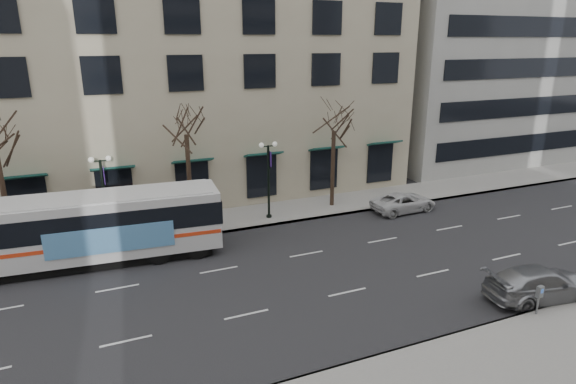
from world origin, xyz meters
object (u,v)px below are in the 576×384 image
white_pickup (404,202)px  city_bus (90,227)px  tree_far_right (334,117)px  lamp_post_left (104,195)px  pay_station (540,294)px  lamp_post_right (269,177)px  tree_far_mid (185,119)px  silver_car (541,283)px

white_pickup → city_bus: bearing=88.5°
tree_far_right → white_pickup: size_ratio=1.74×
lamp_post_left → pay_station: (16.42, -15.50, -1.83)m
lamp_post_right → white_pickup: bearing=-12.8°
city_bus → white_pickup: 20.15m
tree_far_mid → city_bus: 8.24m
city_bus → pay_station: (17.34, -13.09, -0.91)m
city_bus → pay_station: bearing=-32.7°
tree_far_mid → silver_car: tree_far_mid is taller
tree_far_right → lamp_post_left: tree_far_right is taller
tree_far_mid → lamp_post_right: size_ratio=1.64×
tree_far_mid → lamp_post_left: size_ratio=1.64×
tree_far_right → white_pickup: (4.19, -2.68, -5.78)m
silver_car → lamp_post_right: bearing=36.6°
silver_car → tree_far_right: bearing=18.7°
tree_far_right → pay_station: tree_far_right is taller
pay_station → city_bus: bearing=137.6°
tree_far_mid → pay_station: tree_far_mid is taller
tree_far_right → white_pickup: 7.62m
pay_station → lamp_post_right: bearing=107.1°
silver_car → white_pickup: (1.33, 12.32, -0.12)m
silver_car → city_bus: bearing=65.4°
lamp_post_left → city_bus: lamp_post_left is taller
city_bus → pay_station: 21.75m
city_bus → pay_station: size_ratio=10.45×
white_pickup → pay_station: 13.71m
tree_far_right → silver_car: 16.28m
tree_far_mid → pay_station: (11.43, -16.10, -5.80)m
lamp_post_left → silver_car: 23.04m
white_pickup → pay_station: bearing=165.9°
city_bus → silver_car: 22.31m
tree_far_right → pay_station: (1.43, -16.10, -5.31)m
tree_far_right → silver_car: (2.86, -15.00, -5.66)m
lamp_post_left → white_pickup: bearing=-6.2°
city_bus → silver_car: size_ratio=2.62×
tree_far_mid → lamp_post_right: (5.01, -0.60, -3.96)m
lamp_post_right → pay_station: 16.88m
lamp_post_right → silver_car: (7.85, -14.40, -2.18)m
pay_station → white_pickup: bearing=73.0°
white_pickup → pay_station: size_ratio=3.50×
lamp_post_right → white_pickup: (9.18, -2.08, -2.30)m
tree_far_right → pay_station: size_ratio=6.08×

